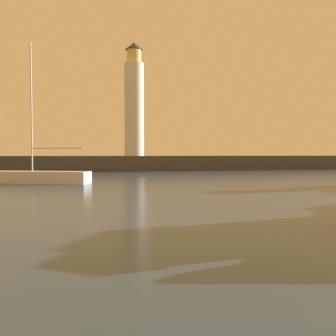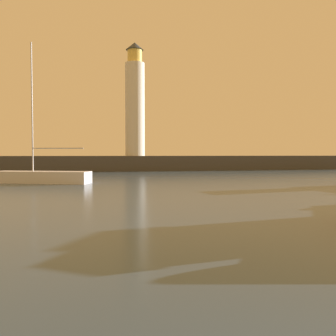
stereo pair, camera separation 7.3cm
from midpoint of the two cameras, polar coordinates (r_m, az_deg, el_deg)
ground_plane at (r=28.15m, az=-5.77°, el=-3.03°), size 220.00×220.00×0.00m
breakwater at (r=54.72m, az=-8.71°, el=0.73°), size 86.33×4.01×2.30m
lighthouse at (r=55.52m, az=-5.51°, el=10.44°), size 2.97×2.97×17.31m
sailboat_moored at (r=33.40m, az=-19.74°, el=-1.30°), size 8.73×4.74×12.42m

